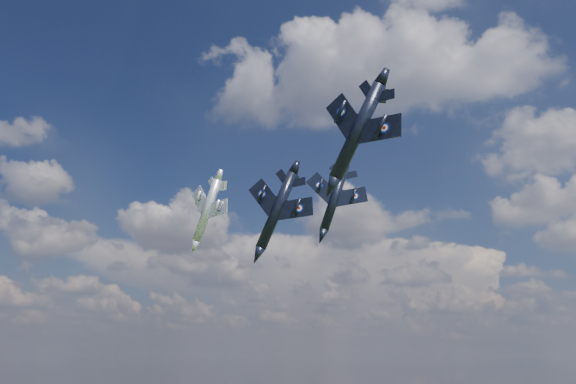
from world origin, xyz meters
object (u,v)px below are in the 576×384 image
(jet_lead_navy, at_px, (277,210))
(jet_left_silver, at_px, (207,210))
(jet_right_navy, at_px, (357,131))
(jet_high_navy, at_px, (335,198))

(jet_lead_navy, distance_m, jet_left_silver, 22.02)
(jet_right_navy, height_order, jet_left_silver, jet_right_navy)
(jet_left_silver, bearing_deg, jet_lead_navy, -10.72)
(jet_lead_navy, distance_m, jet_right_navy, 22.71)
(jet_lead_navy, height_order, jet_right_navy, jet_right_navy)
(jet_lead_navy, distance_m, jet_high_navy, 18.49)
(jet_high_navy, distance_m, jet_left_silver, 22.82)
(jet_right_navy, relative_size, jet_left_silver, 1.01)
(jet_high_navy, xyz_separation_m, jet_left_silver, (-22.29, -4.65, -1.45))
(jet_high_navy, bearing_deg, jet_lead_navy, -118.84)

